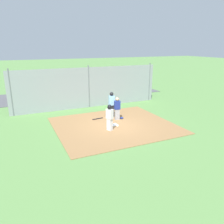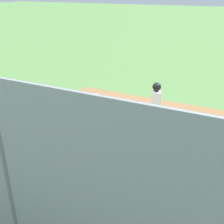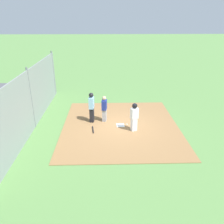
{
  "view_description": "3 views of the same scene",
  "coord_description": "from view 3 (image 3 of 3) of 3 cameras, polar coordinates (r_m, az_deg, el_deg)",
  "views": [
    {
      "loc": [
        5.59,
        11.92,
        4.87
      ],
      "look_at": [
        -0.02,
        -0.38,
        0.78
      ],
      "focal_mm": 35.68,
      "sensor_mm": 36.0,
      "label": 1
    },
    {
      "loc": [
        2.97,
        -7.17,
        4.24
      ],
      "look_at": [
        -0.5,
        -0.18,
        0.73
      ],
      "focal_mm": 44.38,
      "sensor_mm": 36.0,
      "label": 2
    },
    {
      "loc": [
        11.42,
        -0.8,
        5.72
      ],
      "look_at": [
        0.04,
        -0.48,
        0.87
      ],
      "focal_mm": 36.29,
      "sensor_mm": 36.0,
      "label": 3
    }
  ],
  "objects": [
    {
      "name": "home_plate",
      "position": [
        12.78,
        2.13,
        -3.35
      ],
      "size": [
        0.46,
        0.46,
        0.02
      ],
      "primitive_type": "cube",
      "rotation": [
        0.0,
        0.0,
        0.06
      ],
      "color": "white",
      "rests_on": "dirt_infield"
    },
    {
      "name": "backstop_fence",
      "position": [
        12.77,
        -19.7,
        2.86
      ],
      "size": [
        12.0,
        0.1,
        3.35
      ],
      "color": "#93999E",
      "rests_on": "ground_plane"
    },
    {
      "name": "baseball",
      "position": [
        12.85,
        3.77,
        -3.1
      ],
      "size": [
        0.07,
        0.07,
        0.07
      ],
      "primitive_type": "sphere",
      "color": "white",
      "rests_on": "dirt_infield"
    },
    {
      "name": "ground_plane",
      "position": [
        12.8,
        2.13,
        -3.51
      ],
      "size": [
        140.0,
        140.0,
        0.0
      ],
      "primitive_type": "plane",
      "color": "#5B8947"
    },
    {
      "name": "dirt_infield",
      "position": [
        12.79,
        2.13,
        -3.45
      ],
      "size": [
        7.2,
        6.4,
        0.03
      ],
      "primitive_type": "cube",
      "color": "olive",
      "rests_on": "ground_plane"
    },
    {
      "name": "umpire",
      "position": [
        12.91,
        -5.18,
        1.31
      ],
      "size": [
        0.41,
        0.31,
        1.76
      ],
      "rotation": [
        0.0,
        0.0,
        1.43
      ],
      "color": "black",
      "rests_on": "dirt_infield"
    },
    {
      "name": "catcher_mask",
      "position": [
        13.62,
        -1.93,
        -1.37
      ],
      "size": [
        0.24,
        0.2,
        0.12
      ],
      "primitive_type": "ellipsoid",
      "color": "navy",
      "rests_on": "dirt_infield"
    },
    {
      "name": "runner",
      "position": [
        11.92,
        5.64,
        -0.88
      ],
      "size": [
        0.39,
        0.45,
        1.56
      ],
      "rotation": [
        0.0,
        0.0,
        3.54
      ],
      "color": "silver",
      "rests_on": "dirt_infield"
    },
    {
      "name": "baseball_bat",
      "position": [
        12.29,
        -4.82,
        -4.45
      ],
      "size": [
        0.77,
        0.14,
        0.06
      ],
      "primitive_type": "cylinder",
      "rotation": [
        0.0,
        1.57,
        3.25
      ],
      "color": "black",
      "rests_on": "dirt_infield"
    },
    {
      "name": "catcher",
      "position": [
        13.02,
        -1.95,
        0.89
      ],
      "size": [
        0.42,
        0.32,
        1.52
      ],
      "rotation": [
        0.0,
        0.0,
        1.4
      ],
      "color": "#9E9EA3",
      "rests_on": "dirt_infield"
    }
  ]
}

